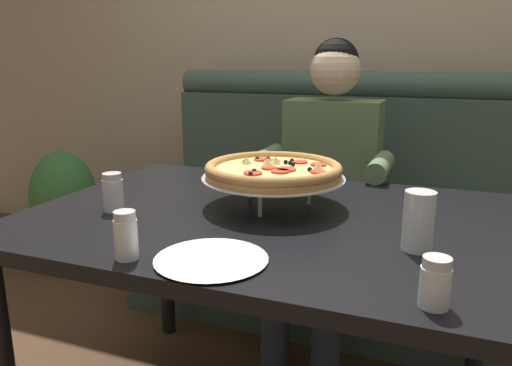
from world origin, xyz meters
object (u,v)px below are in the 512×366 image
(dining_table, at_px, (269,239))
(shaker_pepper_flakes, at_px, (126,239))
(pizza, at_px, (273,171))
(potted_plant, at_px, (65,206))
(diner_main, at_px, (327,176))
(shaker_parmesan, at_px, (113,195))
(shaker_oregano, at_px, (435,286))
(drinking_glass, at_px, (418,225))
(plate_near_left, at_px, (211,257))
(booth_bench, at_px, (335,227))

(dining_table, height_order, shaker_pepper_flakes, shaker_pepper_flakes)
(pizza, xyz_separation_m, potted_plant, (-1.48, 0.70, -0.47))
(shaker_pepper_flakes, relative_size, potted_plant, 0.16)
(diner_main, relative_size, shaker_parmesan, 11.18)
(shaker_oregano, distance_m, potted_plant, 2.33)
(pizza, bearing_deg, drinking_glass, -26.64)
(shaker_pepper_flakes, relative_size, drinking_glass, 0.78)
(dining_table, relative_size, drinking_glass, 9.78)
(plate_near_left, distance_m, drinking_glass, 0.49)
(potted_plant, bearing_deg, dining_table, -27.70)
(pizza, distance_m, shaker_pepper_flakes, 0.54)
(dining_table, relative_size, potted_plant, 1.99)
(booth_bench, bearing_deg, drinking_glass, -69.21)
(dining_table, xyz_separation_m, shaker_oregano, (0.46, -0.41, 0.12))
(diner_main, bearing_deg, potted_plant, 176.67)
(booth_bench, xyz_separation_m, plate_near_left, (-0.01, -1.33, 0.36))
(shaker_pepper_flakes, bearing_deg, potted_plant, 137.21)
(diner_main, bearing_deg, shaker_parmesan, -118.31)
(shaker_parmesan, relative_size, drinking_glass, 0.80)
(shaker_oregano, bearing_deg, plate_near_left, 174.95)
(diner_main, distance_m, shaker_pepper_flakes, 1.14)
(shaker_parmesan, bearing_deg, booth_bench, 68.19)
(booth_bench, height_order, shaker_pepper_flakes, booth_bench)
(potted_plant, bearing_deg, plate_near_left, -37.77)
(shaker_pepper_flakes, bearing_deg, drinking_glass, 25.68)
(booth_bench, xyz_separation_m, potted_plant, (-1.49, -0.18, -0.01))
(booth_bench, relative_size, dining_table, 1.33)
(potted_plant, bearing_deg, booth_bench, 6.82)
(dining_table, height_order, shaker_oregano, shaker_oregano)
(plate_near_left, bearing_deg, shaker_parmesan, 151.74)
(drinking_glass, bearing_deg, shaker_pepper_flakes, -154.32)
(dining_table, xyz_separation_m, drinking_glass, (0.42, -0.13, 0.14))
(dining_table, relative_size, shaker_oregano, 14.56)
(potted_plant, bearing_deg, diner_main, -3.33)
(shaker_pepper_flakes, bearing_deg, shaker_oregano, 1.25)
(pizza, relative_size, drinking_glass, 3.05)
(shaker_parmesan, bearing_deg, dining_table, 17.13)
(booth_bench, height_order, drinking_glass, booth_bench)
(booth_bench, bearing_deg, diner_main, -88.11)
(shaker_oregano, distance_m, drinking_glass, 0.28)
(pizza, relative_size, plate_near_left, 1.69)
(pizza, relative_size, shaker_pepper_flakes, 3.90)
(pizza, xyz_separation_m, drinking_glass, (0.43, -0.22, -0.05))
(pizza, bearing_deg, shaker_pepper_flakes, -108.62)
(shaker_parmesan, relative_size, plate_near_left, 0.44)
(dining_table, xyz_separation_m, plate_near_left, (-0.01, -0.37, 0.09))
(shaker_oregano, bearing_deg, shaker_parmesan, 163.06)
(shaker_pepper_flakes, distance_m, potted_plant, 1.83)
(shaker_pepper_flakes, bearing_deg, plate_near_left, 16.94)
(shaker_parmesan, relative_size, potted_plant, 0.16)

